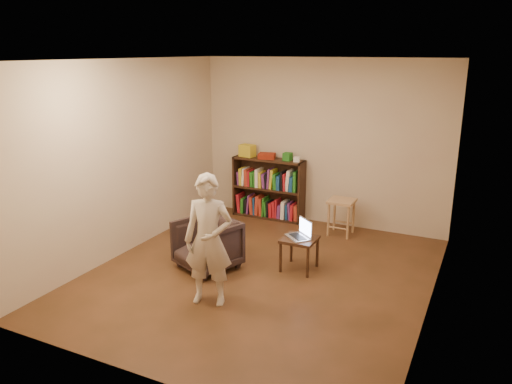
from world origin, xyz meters
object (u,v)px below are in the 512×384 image
at_px(bookshelf, 269,192).
at_px(side_table, 299,243).
at_px(laptop, 301,233).
at_px(person, 209,240).
at_px(armchair, 207,244).
at_px(stool, 342,207).

xyz_separation_m(bookshelf, side_table, (1.21, -1.72, -0.08)).
bearing_deg(laptop, person, -75.14).
distance_m(armchair, laptop, 1.20).
bearing_deg(stool, armchair, -121.72).
relative_size(stool, side_table, 1.29).
bearing_deg(armchair, side_table, 46.17).
bearing_deg(bookshelf, stool, -11.70).
relative_size(bookshelf, armchair, 1.70).
height_order(bookshelf, stool, bookshelf).
relative_size(armchair, laptop, 1.81).
distance_m(side_table, laptop, 0.13).
distance_m(side_table, person, 1.41).
relative_size(stool, person, 0.37).
bearing_deg(armchair, laptop, 47.18).
xyz_separation_m(side_table, person, (-0.58, -1.23, 0.38)).
xyz_separation_m(stool, laptop, (-0.11, -1.42, 0.04)).
bearing_deg(stool, bookshelf, 168.30).
bearing_deg(side_table, stool, 85.45).
bearing_deg(stool, side_table, -94.55).
xyz_separation_m(stool, armchair, (-1.19, -1.92, -0.12)).
height_order(bookshelf, laptop, bookshelf).
distance_m(stool, person, 2.78).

